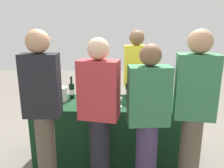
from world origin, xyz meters
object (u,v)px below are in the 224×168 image
object	(u,v)px
wine_bottle_2	(102,91)
wine_bottle_0	(72,91)
wine_bottle_1	(90,91)
wine_bottle_6	(158,92)
wine_glass_0	(120,100)
ice_bucket	(60,94)
wine_glass_1	(129,97)
server_pouring	(136,79)
guest_1	(99,111)
wine_bottle_5	(145,92)
wine_bottle_3	(113,91)
wine_bottle_4	(128,91)
guest_0	(43,106)
wine_glass_2	(144,100)
guest_2	(148,117)
guest_3	(194,109)

from	to	relation	value
wine_bottle_2	wine_bottle_0	bearing A→B (deg)	175.18
wine_bottle_1	wine_bottle_6	xyz separation A→B (m)	(0.92, -0.01, 0.01)
wine_bottle_6	wine_glass_0	distance (m)	0.58
ice_bucket	wine_glass_1	bearing A→B (deg)	-7.41
wine_bottle_0	wine_bottle_1	bearing A→B (deg)	-7.64
server_pouring	guest_1	bearing A→B (deg)	62.61
wine_bottle_5	wine_bottle_6	distance (m)	0.18
wine_bottle_1	wine_bottle_5	distance (m)	0.75
wine_bottle_3	wine_bottle_5	distance (m)	0.44
wine_bottle_4	wine_bottle_5	size ratio (longest dim) A/B	1.01
ice_bucket	guest_1	distance (m)	0.89
wine_bottle_2	wine_bottle_3	world-z (taller)	wine_bottle_2
wine_bottle_3	guest_0	world-z (taller)	guest_0
wine_bottle_4	wine_bottle_6	world-z (taller)	wine_bottle_6
wine_bottle_2	wine_glass_1	xyz separation A→B (m)	(0.36, -0.19, -0.03)
wine_bottle_0	wine_glass_1	size ratio (longest dim) A/B	2.24
wine_bottle_3	guest_1	bearing A→B (deg)	-98.87
wine_glass_2	wine_bottle_4	bearing A→B (deg)	118.81
wine_bottle_2	wine_glass_0	world-z (taller)	wine_bottle_2
wine_bottle_3	wine_bottle_6	bearing A→B (deg)	-3.20
wine_bottle_3	ice_bucket	xyz separation A→B (m)	(-0.71, -0.10, -0.02)
wine_glass_0	guest_0	distance (m)	0.95
wine_glass_0	server_pouring	distance (m)	0.83
guest_0	guest_1	size ratio (longest dim) A/B	1.05
wine_glass_0	guest_2	world-z (taller)	guest_2
wine_glass_2	wine_bottle_1	bearing A→B (deg)	157.51
wine_glass_2	server_pouring	size ratio (longest dim) A/B	0.08
wine_bottle_0	guest_3	world-z (taller)	guest_3
wine_bottle_2	ice_bucket	xyz separation A→B (m)	(-0.57, -0.07, -0.03)
wine_bottle_0	guest_3	xyz separation A→B (m)	(1.41, -0.83, 0.07)
wine_bottle_3	guest_0	bearing A→B (deg)	-130.75
wine_bottle_1	wine_glass_2	xyz separation A→B (m)	(0.71, -0.29, -0.01)
wine_glass_1	guest_3	world-z (taller)	guest_3
wine_glass_0	server_pouring	world-z (taller)	server_pouring
wine_bottle_1	wine_bottle_2	world-z (taller)	wine_bottle_2
wine_glass_0	wine_glass_1	bearing A→B (deg)	32.12
guest_3	guest_1	bearing A→B (deg)	-175.52
wine_bottle_4	guest_2	distance (m)	0.86
wine_bottle_1	wine_glass_1	size ratio (longest dim) A/B	2.22
server_pouring	guest_0	bearing A→B (deg)	44.26
wine_glass_0	wine_glass_1	distance (m)	0.14
wine_bottle_6	guest_2	size ratio (longest dim) A/B	0.20
wine_bottle_1	wine_glass_1	distance (m)	0.56
wine_bottle_1	wine_glass_1	xyz separation A→B (m)	(0.53, -0.19, -0.02)
ice_bucket	guest_3	size ratio (longest dim) A/B	0.11
guest_3	wine_glass_1	bearing A→B (deg)	144.21
wine_bottle_4	wine_glass_0	distance (m)	0.34
wine_bottle_3	server_pouring	bearing A→B (deg)	54.67
guest_2	guest_3	bearing A→B (deg)	-4.92
wine_bottle_5	wine_bottle_6	bearing A→B (deg)	2.61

